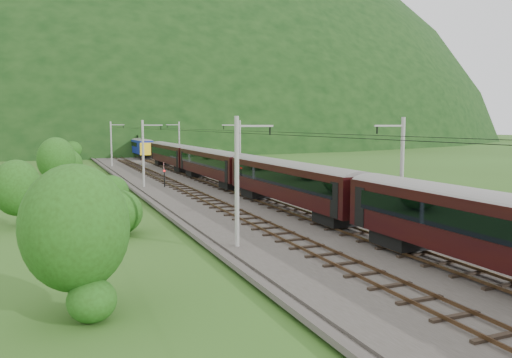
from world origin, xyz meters
name	(u,v)px	position (x,y,z in m)	size (l,w,h in m)	color
ground	(324,242)	(0.00, 0.00, 0.00)	(600.00, 600.00, 0.00)	#2C4B17
railbed	(264,215)	(0.00, 10.00, 0.15)	(14.00, 220.00, 0.30)	#38332D
track_left	(238,214)	(-2.40, 10.00, 0.37)	(2.40, 220.00, 0.27)	brown
track_right	(289,210)	(2.40, 10.00, 0.37)	(2.40, 220.00, 0.27)	brown
catenary_left	(144,152)	(-6.12, 32.00, 4.50)	(2.54, 192.28, 8.00)	gray
catenary_right	(239,150)	(6.12, 32.00, 4.50)	(2.54, 192.28, 8.00)	gray
overhead_wires	(264,133)	(0.00, 10.00, 7.10)	(4.83, 198.00, 0.03)	black
mountain_main	(80,139)	(0.00, 260.00, 0.00)	(504.00, 360.00, 244.00)	black
train	(244,166)	(2.40, 20.85, 3.43)	(2.89, 138.37, 5.02)	black
hazard_post_near	(142,160)	(-0.25, 67.09, 1.00)	(0.15, 0.15, 1.41)	red
hazard_post_far	(164,167)	(0.42, 51.28, 1.00)	(0.15, 0.15, 1.40)	red
signal	(164,177)	(-3.97, 30.76, 1.51)	(0.23, 0.23, 2.07)	black
vegetation_left	(78,186)	(-14.41, 17.55, 2.44)	(11.52, 142.75, 6.29)	#204512
vegetation_right	(350,186)	(11.99, 15.20, 1.41)	(6.94, 102.86, 3.04)	#204512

